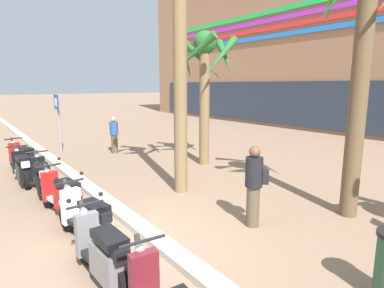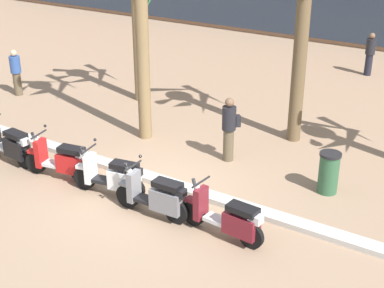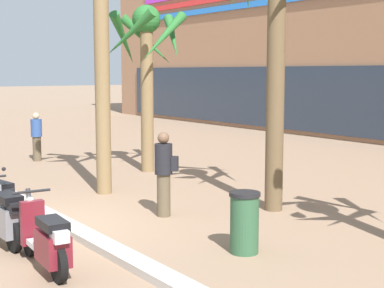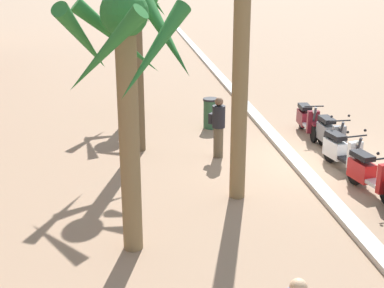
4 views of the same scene
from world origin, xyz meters
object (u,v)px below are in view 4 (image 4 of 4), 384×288
Objects in this scene: scooter_red_mid_centre at (368,173)px; scooter_white_tail_end at (341,151)px; pedestrian_window_shopping at (218,126)px; litter_bin at (211,113)px; scooter_grey_last_in_row at (330,134)px; palm_tree_near_sign at (136,13)px; scooter_maroon_far_back at (307,119)px; palm_tree_mid_walkway at (126,66)px; palm_tree_far_corner at (134,0)px.

scooter_red_mid_centre is 1.52m from scooter_white_tail_end.
pedestrian_window_shopping is 1.72× the size of litter_bin.
scooter_white_tail_end is 1.00× the size of scooter_grey_last_in_row.
palm_tree_near_sign is at bearing 32.54° from scooter_red_mid_centre.
scooter_grey_last_in_row reaches higher than scooter_maroon_far_back.
scooter_grey_last_in_row is 1.60m from scooter_maroon_far_back.
palm_tree_near_sign is 0.98× the size of palm_tree_mid_walkway.
pedestrian_window_shopping is at bearing 119.31° from scooter_maroon_far_back.
scooter_red_mid_centre is 0.94× the size of scooter_maroon_far_back.
litter_bin is at bearing -136.23° from palm_tree_near_sign.
litter_bin is (-2.25, -2.15, -2.87)m from palm_tree_near_sign.
scooter_maroon_far_back is at bearing -122.83° from palm_tree_near_sign.
palm_tree_far_corner is (0.74, 5.20, 3.57)m from scooter_grey_last_in_row.
scooter_white_tail_end is 3.18m from pedestrian_window_shopping.
scooter_white_tail_end is 6.47m from palm_tree_far_corner.
palm_tree_far_corner is at bearing 99.62° from scooter_maroon_far_back.
scooter_white_tail_end is 0.94× the size of scooter_maroon_far_back.
palm_tree_far_corner reaches higher than scooter_grey_last_in_row.
palm_tree_mid_walkway is (-1.83, 5.31, 2.88)m from scooter_red_mid_centre.
scooter_maroon_far_back is 6.57m from palm_tree_near_sign.
scooter_red_mid_centre is at bearing -132.92° from pedestrian_window_shopping.
scooter_grey_last_in_row is (1.31, -0.21, 0.01)m from scooter_white_tail_end.
scooter_grey_last_in_row is 0.94× the size of scooter_maroon_far_back.
scooter_red_mid_centre is 1.07× the size of pedestrian_window_shopping.
palm_tree_near_sign is 2.73× the size of pedestrian_window_shopping.
scooter_red_mid_centre is 6.31m from palm_tree_mid_walkway.
scooter_grey_last_in_row is 3.15m from pedestrian_window_shopping.
palm_tree_mid_walkway is at bearing 109.00° from scooter_red_mid_centre.
palm_tree_far_corner reaches higher than pedestrian_window_shopping.
scooter_maroon_far_back is 0.42× the size of palm_tree_near_sign.
scooter_white_tail_end is 0.38× the size of palm_tree_mid_walkway.
palm_tree_far_corner is (-4.06, 0.15, 0.68)m from palm_tree_near_sign.
scooter_red_mid_centre is 1.83× the size of litter_bin.
scooter_white_tail_end is 6.88m from palm_tree_mid_walkway.
scooter_white_tail_end is 0.32× the size of palm_tree_far_corner.
palm_tree_mid_walkway is 8.17m from litter_bin.
scooter_red_mid_centre is 4.04m from pedestrian_window_shopping.
palm_tree_mid_walkway reaches higher than pedestrian_window_shopping.
palm_tree_near_sign is 0.81× the size of palm_tree_far_corner.
scooter_red_mid_centre is at bearing -178.95° from scooter_white_tail_end.
scooter_maroon_far_back is 1.14× the size of pedestrian_window_shopping.
palm_tree_far_corner reaches higher than scooter_red_mid_centre.
palm_tree_near_sign is (7.62, 4.87, 2.90)m from scooter_red_mid_centre.
palm_tree_far_corner is (3.57, 5.01, 3.59)m from scooter_red_mid_centre.
palm_tree_far_corner reaches higher than litter_bin.
scooter_grey_last_in_row reaches higher than litter_bin.
palm_tree_far_corner is at bearing -3.15° from palm_tree_mid_walkway.
scooter_maroon_far_back is 1.95× the size of litter_bin.
litter_bin is (1.81, -2.30, -3.56)m from palm_tree_far_corner.
palm_tree_near_sign is 4.70× the size of litter_bin.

